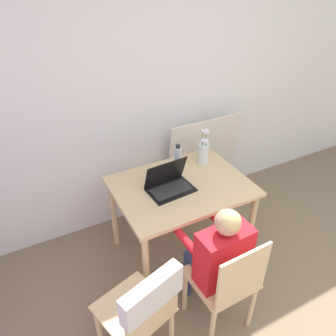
% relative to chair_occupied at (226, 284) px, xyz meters
% --- Properties ---
extents(wall_back, '(6.40, 0.05, 2.50)m').
position_rel_chair_occupied_xyz_m(wall_back, '(0.38, 1.47, 0.80)').
color(wall_back, white).
rests_on(wall_back, ground_plane).
extents(dining_table, '(1.06, 0.80, 0.75)m').
position_rel_chair_occupied_xyz_m(dining_table, '(0.08, 0.76, 0.20)').
color(dining_table, '#D6B784').
rests_on(dining_table, ground_plane).
extents(chair_occupied, '(0.41, 0.41, 0.86)m').
position_rel_chair_occupied_xyz_m(chair_occupied, '(0.00, 0.00, 0.00)').
color(chair_occupied, '#D6B784').
rests_on(chair_occupied, ground_plane).
extents(chair_spare, '(0.50, 0.52, 0.87)m').
position_rel_chair_occupied_xyz_m(chair_spare, '(-0.58, 0.01, 0.14)').
color(chair_spare, '#D6B784').
rests_on(chair_spare, ground_plane).
extents(person_seated, '(0.37, 0.43, 1.04)m').
position_rel_chair_occupied_xyz_m(person_seated, '(-0.00, 0.11, 0.19)').
color(person_seated, red).
rests_on(person_seated, ground_plane).
extents(laptop, '(0.37, 0.26, 0.23)m').
position_rel_chair_occupied_xyz_m(laptop, '(-0.03, 0.77, 0.35)').
color(laptop, black).
rests_on(laptop, dining_table).
extents(flower_vase, '(0.10, 0.10, 0.32)m').
position_rel_chair_occupied_xyz_m(flower_vase, '(0.41, 0.97, 0.41)').
color(flower_vase, silver).
rests_on(flower_vase, dining_table).
extents(water_bottle, '(0.06, 0.06, 0.25)m').
position_rel_chair_occupied_xyz_m(water_bottle, '(0.15, 0.95, 0.41)').
color(water_bottle, silver).
rests_on(water_bottle, dining_table).
extents(cardboard_panel, '(0.81, 0.15, 0.97)m').
position_rel_chair_occupied_xyz_m(cardboard_panel, '(0.67, 1.35, 0.03)').
color(cardboard_panel, silver).
rests_on(cardboard_panel, ground_plane).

